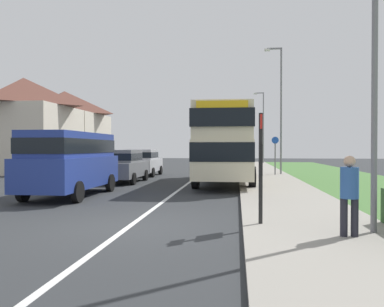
% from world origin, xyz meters
% --- Properties ---
extents(ground_plane, '(120.00, 120.00, 0.00)m').
position_xyz_m(ground_plane, '(0.00, 0.00, 0.00)').
color(ground_plane, '#2D3033').
extents(lane_marking_centre, '(0.14, 60.00, 0.01)m').
position_xyz_m(lane_marking_centre, '(0.00, 8.00, 0.00)').
color(lane_marking_centre, silver).
rests_on(lane_marking_centre, ground_plane).
extents(pavement_near_side, '(3.20, 68.00, 0.12)m').
position_xyz_m(pavement_near_side, '(4.20, 6.00, 0.06)').
color(pavement_near_side, gray).
rests_on(pavement_near_side, ground_plane).
extents(double_decker_bus, '(2.80, 10.02, 3.70)m').
position_xyz_m(double_decker_bus, '(1.90, 11.44, 2.14)').
color(double_decker_bus, beige).
rests_on(double_decker_bus, ground_plane).
extents(parked_van_blue, '(2.11, 5.46, 2.39)m').
position_xyz_m(parked_van_blue, '(-3.71, 5.43, 1.41)').
color(parked_van_blue, navy).
rests_on(parked_van_blue, ground_plane).
extents(parked_car_grey, '(1.99, 4.23, 1.71)m').
position_xyz_m(parked_car_grey, '(-3.47, 11.33, 0.94)').
color(parked_car_grey, slate).
rests_on(parked_car_grey, ground_plane).
extents(parked_car_silver, '(1.98, 4.11, 1.71)m').
position_xyz_m(parked_car_silver, '(-3.59, 16.36, 0.94)').
color(parked_car_silver, '#B7B7BC').
rests_on(parked_car_silver, ground_plane).
extents(pedestrian_at_stop, '(0.34, 0.34, 1.67)m').
position_xyz_m(pedestrian_at_stop, '(4.61, -0.97, 0.98)').
color(pedestrian_at_stop, '#23232D').
rests_on(pedestrian_at_stop, ground_plane).
extents(bus_stop_sign, '(0.09, 0.52, 2.60)m').
position_xyz_m(bus_stop_sign, '(3.00, 0.16, 1.54)').
color(bus_stop_sign, black).
rests_on(bus_stop_sign, ground_plane).
extents(cycle_route_sign, '(0.44, 0.08, 2.52)m').
position_xyz_m(cycle_route_sign, '(4.89, 16.63, 1.43)').
color(cycle_route_sign, slate).
rests_on(cycle_route_sign, ground_plane).
extents(street_lamp_near, '(1.14, 0.20, 6.97)m').
position_xyz_m(street_lamp_near, '(5.10, -0.51, 4.03)').
color(street_lamp_near, slate).
rests_on(street_lamp_near, ground_plane).
extents(street_lamp_mid, '(1.14, 0.20, 8.31)m').
position_xyz_m(street_lamp_mid, '(5.24, 17.40, 4.71)').
color(street_lamp_mid, slate).
rests_on(street_lamp_mid, ground_plane).
extents(street_lamp_far, '(1.14, 0.20, 8.05)m').
position_xyz_m(street_lamp_far, '(5.37, 36.48, 4.58)').
color(street_lamp_far, slate).
rests_on(street_lamp_far, ground_plane).
extents(house_terrace_far_side, '(6.51, 13.77, 6.95)m').
position_xyz_m(house_terrace_far_side, '(-13.07, 22.17, 3.48)').
color(house_terrace_far_side, beige).
rests_on(house_terrace_far_side, ground_plane).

